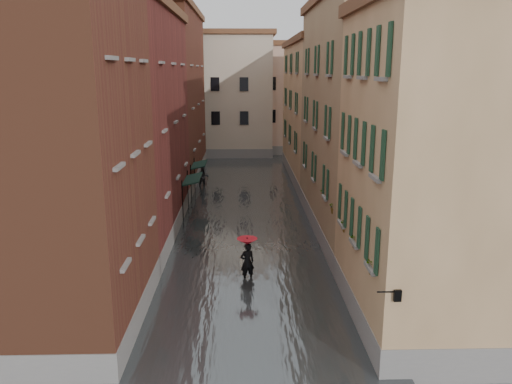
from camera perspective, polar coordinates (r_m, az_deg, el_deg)
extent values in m
plane|color=#5B5B5E|center=(21.59, -0.96, -12.15)|extent=(120.00, 120.00, 0.00)
cube|color=#494F51|center=(33.73, -1.19, -2.29)|extent=(10.00, 60.00, 0.20)
cube|color=brown|center=(18.94, -22.71, 3.77)|extent=(6.00, 8.00, 13.00)
cube|color=maroon|center=(29.40, -15.08, 7.08)|extent=(6.00, 14.00, 12.50)
cube|color=brown|center=(44.02, -10.64, 10.38)|extent=(6.00, 16.00, 14.00)
cube|color=#9F7B52|center=(19.19, 20.44, 1.81)|extent=(6.00, 8.00, 11.50)
cube|color=#967E5A|center=(29.45, 12.68, 7.72)|extent=(6.00, 14.00, 13.00)
cube|color=#9F7B52|center=(44.16, 7.91, 8.86)|extent=(6.00, 16.00, 11.50)
cube|color=beige|center=(57.56, -4.43, 10.82)|extent=(12.00, 9.00, 13.00)
cube|color=tan|center=(59.83, 4.46, 10.45)|extent=(10.00, 9.00, 12.00)
cube|color=black|center=(32.67, -7.27, 1.50)|extent=(1.09, 3.13, 0.31)
cylinder|color=black|center=(31.48, -8.39, -1.17)|extent=(0.06, 0.06, 2.80)
cylinder|color=black|center=(34.50, -7.79, 0.18)|extent=(0.06, 0.06, 2.80)
cube|color=black|center=(37.64, -6.52, 3.15)|extent=(1.09, 2.81, 0.31)
cylinder|color=black|center=(36.55, -7.44, 0.96)|extent=(0.06, 0.06, 2.80)
cylinder|color=black|center=(39.28, -7.03, 1.87)|extent=(0.06, 0.06, 2.80)
cylinder|color=black|center=(15.43, 14.76, -10.98)|extent=(0.60, 0.05, 0.05)
cube|color=black|center=(15.55, 15.82, -11.25)|extent=(0.22, 0.22, 0.35)
cube|color=beige|center=(15.55, 15.82, -11.25)|extent=(0.14, 0.14, 0.24)
cube|color=brown|center=(16.97, 13.36, -8.38)|extent=(0.22, 0.85, 0.18)
imported|color=#265926|center=(16.82, 13.44, -7.05)|extent=(0.59, 0.51, 0.66)
cube|color=brown|center=(19.24, 11.49, -5.60)|extent=(0.22, 0.85, 0.18)
imported|color=#265926|center=(19.10, 11.55, -4.41)|extent=(0.59, 0.51, 0.66)
cube|color=brown|center=(20.98, 10.35, -3.90)|extent=(0.22, 0.85, 0.18)
imported|color=#265926|center=(20.86, 10.40, -2.80)|extent=(0.59, 0.51, 0.66)
cube|color=brown|center=(23.54, 9.02, -1.90)|extent=(0.22, 0.85, 0.18)
imported|color=#265926|center=(23.43, 9.06, -0.91)|extent=(0.59, 0.51, 0.66)
cube|color=brown|center=(26.18, 7.94, -0.26)|extent=(0.22, 0.85, 0.18)
imported|color=#265926|center=(26.08, 7.97, 0.64)|extent=(0.59, 0.51, 0.66)
imported|color=black|center=(22.94, -1.00, -8.03)|extent=(0.78, 0.65, 1.84)
cube|color=beige|center=(22.97, -1.71, -7.92)|extent=(0.08, 0.30, 0.38)
cylinder|color=black|center=(22.78, -1.01, -7.03)|extent=(0.02, 0.02, 1.00)
cone|color=red|center=(22.58, -1.01, -5.67)|extent=(0.96, 0.96, 0.28)
imported|color=black|center=(40.86, -6.02, 1.71)|extent=(1.12, 1.00, 1.89)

